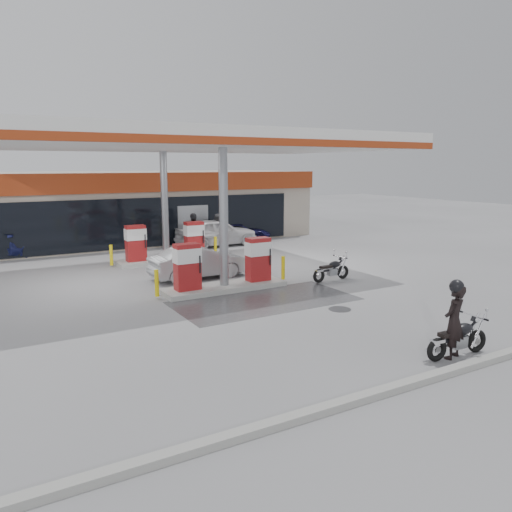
# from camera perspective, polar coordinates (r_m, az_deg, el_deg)

# --- Properties ---
(ground) EXTENTS (90.00, 90.00, 0.00)m
(ground) POSITION_cam_1_polar(r_m,az_deg,el_deg) (16.23, -0.47, -5.38)
(ground) COLOR gray
(ground) RESTS_ON ground
(wet_patch) EXTENTS (6.00, 3.00, 0.00)m
(wet_patch) POSITION_cam_1_polar(r_m,az_deg,el_deg) (16.47, 1.05, -5.13)
(wet_patch) COLOR #4C4C4F
(wet_patch) RESTS_ON ground
(drain_cover) EXTENTS (0.70, 0.70, 0.01)m
(drain_cover) POSITION_cam_1_polar(r_m,az_deg,el_deg) (15.74, 9.55, -6.01)
(drain_cover) COLOR #38383A
(drain_cover) RESTS_ON ground
(kerb) EXTENTS (28.00, 0.25, 0.15)m
(kerb) POSITION_cam_1_polar(r_m,az_deg,el_deg) (11.02, 18.28, -13.34)
(kerb) COLOR gray
(kerb) RESTS_ON ground
(store_building) EXTENTS (22.00, 8.22, 4.00)m
(store_building) POSITION_cam_1_polar(r_m,az_deg,el_deg) (30.61, -15.40, 5.53)
(store_building) COLOR #B9AD9B
(store_building) RESTS_ON ground
(canopy) EXTENTS (16.00, 10.02, 5.51)m
(canopy) POSITION_cam_1_polar(r_m,az_deg,el_deg) (20.14, -7.70, 12.75)
(canopy) COLOR silver
(canopy) RESTS_ON ground
(pump_island_near) EXTENTS (5.14, 1.30, 1.78)m
(pump_island_near) POSITION_cam_1_polar(r_m,az_deg,el_deg) (17.78, -3.65, -1.64)
(pump_island_near) COLOR #9E9E99
(pump_island_near) RESTS_ON ground
(pump_island_far) EXTENTS (5.14, 1.30, 1.78)m
(pump_island_far) POSITION_cam_1_polar(r_m,az_deg,el_deg) (23.22, -10.25, 1.06)
(pump_island_far) COLOR #9E9E99
(pump_island_far) RESTS_ON ground
(main_motorcycle) EXTENTS (1.85, 0.71, 0.95)m
(main_motorcycle) POSITION_cam_1_polar(r_m,az_deg,el_deg) (12.65, 22.14, -8.80)
(main_motorcycle) COLOR black
(main_motorcycle) RESTS_ON ground
(biker_main) EXTENTS (0.73, 0.58, 1.75)m
(biker_main) POSITION_cam_1_polar(r_m,az_deg,el_deg) (12.37, 21.70, -6.98)
(biker_main) COLOR black
(biker_main) RESTS_ON ground
(parked_motorcycle) EXTENTS (1.78, 0.68, 0.91)m
(parked_motorcycle) POSITION_cam_1_polar(r_m,az_deg,el_deg) (19.42, 8.66, -1.63)
(parked_motorcycle) COLOR black
(parked_motorcycle) RESTS_ON ground
(sedan_white) EXTENTS (4.56, 1.95, 1.54)m
(sedan_white) POSITION_cam_1_polar(r_m,az_deg,el_deg) (27.42, -4.55, 2.73)
(sedan_white) COLOR silver
(sedan_white) RESTS_ON ground
(attendant) EXTENTS (0.96, 1.07, 1.79)m
(attendant) POSITION_cam_1_polar(r_m,az_deg,el_deg) (27.28, -4.33, 2.97)
(attendant) COLOR #5B5A60
(attendant) RESTS_ON ground
(hatchback_silver) EXTENTS (3.89, 1.44, 1.27)m
(hatchback_silver) POSITION_cam_1_polar(r_m,az_deg,el_deg) (19.74, -6.54, -0.70)
(hatchback_silver) COLOR #999CA0
(hatchback_silver) RESTS_ON ground
(parked_car_left) EXTENTS (4.80, 3.51, 1.29)m
(parked_car_left) POSITION_cam_1_polar(r_m,az_deg,el_deg) (27.39, -23.18, 1.66)
(parked_car_left) COLOR #181D51
(parked_car_left) RESTS_ON ground
(parked_car_right) EXTENTS (4.02, 2.96, 1.01)m
(parked_car_right) POSITION_cam_1_polar(r_m,az_deg,el_deg) (29.27, -1.88, 2.73)
(parked_car_right) COLOR #151443
(parked_car_right) RESTS_ON ground
(biker_walking) EXTENTS (1.12, 1.03, 1.84)m
(biker_walking) POSITION_cam_1_polar(r_m,az_deg,el_deg) (26.16, -7.13, 2.65)
(biker_walking) COLOR black
(biker_walking) RESTS_ON ground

